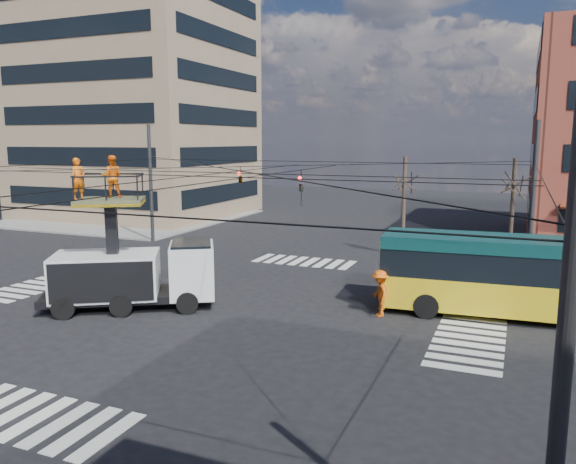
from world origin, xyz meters
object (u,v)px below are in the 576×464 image
Objects in this scene: traffic_cone at (86,293)px; utility_truck at (133,259)px; city_bus at (544,277)px; flagger at (380,293)px; worker_ground at (104,280)px.

utility_truck is at bearing -0.60° from traffic_cone.
utility_truck is 3.17m from traffic_cone.
city_bus is at bearing -14.29° from utility_truck.
utility_truck is 16.46m from city_bus.
traffic_cone is at bearing -105.20° from flagger.
traffic_cone is 0.38× the size of flagger.
worker_ground is (0.83, 0.23, 0.58)m from traffic_cone.
worker_ground is 1.00× the size of flagger.
utility_truck reaches higher than city_bus.
utility_truck is at bearing -112.37° from worker_ground.
worker_ground is (-1.84, 0.26, -1.13)m from utility_truck.
city_bus is 6.35m from flagger.
traffic_cone is at bearing 91.54° from worker_ground.
city_bus is 6.66× the size of flagger.
city_bus reaches higher than traffic_cone.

